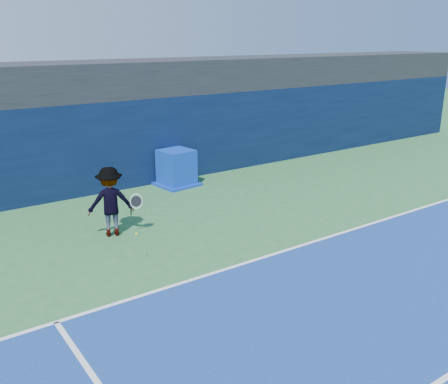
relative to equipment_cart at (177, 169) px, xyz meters
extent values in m
plane|color=#2F6A37|center=(-1.23, -9.44, -0.57)|extent=(80.00, 80.00, 0.00)
cube|color=white|center=(-1.23, -6.44, -0.57)|extent=(24.00, 0.10, 0.01)
cube|color=black|center=(-1.23, 2.06, 3.03)|extent=(36.00, 3.00, 1.20)
cube|color=#091634|center=(-1.23, 1.06, 0.93)|extent=(36.00, 1.00, 3.00)
cube|color=#0C33AC|center=(0.00, 0.00, 0.06)|extent=(1.16, 1.16, 1.26)
cube|color=#0C2EAB|center=(0.00, 0.00, -0.53)|extent=(1.45, 1.45, 0.08)
imported|color=white|center=(-3.69, -3.04, 0.35)|extent=(1.34, 1.02, 1.85)
cylinder|color=black|center=(-3.24, -3.29, 0.08)|extent=(0.09, 0.16, 0.29)
torus|color=white|center=(-3.10, -3.34, 0.33)|extent=(0.34, 0.19, 0.33)
cylinder|color=black|center=(-3.10, -3.34, 0.33)|extent=(0.28, 0.15, 0.28)
sphere|color=#CCCF17|center=(-3.91, -5.04, 0.17)|extent=(0.06, 0.06, 0.06)
camera|label=1|loc=(-8.28, -14.79, 4.47)|focal=40.00mm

